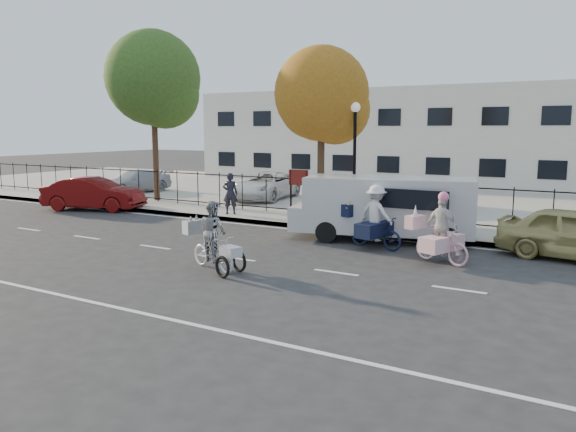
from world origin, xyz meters
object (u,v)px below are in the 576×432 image
Objects in this scene: pedestrian at (230,193)px; zebra_trike at (213,243)px; lamppost at (355,140)px; lot_car_c at (423,193)px; bull_bike at (375,223)px; red_sedan at (94,194)px; white_van at (386,206)px; lot_car_a at (135,181)px; unicorn_bike at (441,237)px; lot_car_b at (265,185)px.

zebra_trike is at bearing 97.80° from pedestrian.
lamppost is 8.42m from zebra_trike.
lot_car_c is at bearing 73.19° from lamppost.
lamppost is 5.44m from pedestrian.
bull_bike reaches higher than red_sedan.
white_van is 1.47× the size of lot_car_c.
zebra_trike reaches higher than red_sedan.
zebra_trike is at bearing -25.80° from lot_car_a.
bull_bike is at bearing -97.33° from white_van.
zebra_trike is 1.24× the size of pedestrian.
bull_bike is 1.27× the size of pedestrian.
white_van is at bearing 68.19° from unicorn_bike.
lot_car_a is at bearing 83.48° from bull_bike.
bull_bike reaches higher than lot_car_a.
pedestrian is at bearing 50.84° from zebra_trike.
unicorn_bike reaches higher than zebra_trike.
unicorn_bike is 1.17× the size of pedestrian.
zebra_trike is 1.06× the size of unicorn_bike.
bull_bike reaches higher than lot_car_b.
unicorn_bike is at bearing -45.56° from lot_car_b.
red_sedan is (-10.99, 5.76, 0.04)m from zebra_trike.
lot_car_b is (5.01, 6.09, 0.09)m from red_sedan.
zebra_trike is at bearing -92.31° from lamppost.
lamppost is 4.85m from bull_bike.
bull_bike reaches higher than zebra_trike.
lamppost is 1.00× the size of red_sedan.
lot_car_b reaches higher than lot_car_a.
zebra_trike reaches higher than lot_car_c.
bull_bike is 0.35× the size of white_van.
red_sedan is at bearing 99.40° from bull_bike.
zebra_trike is 17.33m from lot_car_a.
zebra_trike is (-0.33, -8.06, -2.43)m from lamppost.
red_sedan is at bearing -50.15° from lot_car_a.
zebra_trike is at bearing -126.99° from white_van.
pedestrian is at bearing -9.95° from lot_car_a.
lot_car_b is (-8.56, 7.38, 0.05)m from bull_bike.
pedestrian is 5.02m from lot_car_b.
lot_car_c reaches higher than lot_car_b.
zebra_trike is 5.95m from unicorn_bike.
unicorn_bike is at bearing -57.26° from white_van.
white_van is at bearing -4.77° from lot_car_a.
lot_car_c is at bearing 21.51° from bull_bike.
lamppost reaches higher than bull_bike.
pedestrian is at bearing 155.52° from white_van.
unicorn_bike is 9.98m from pedestrian.
lamppost is 1.07× the size of lot_car_a.
zebra_trike is 12.41m from red_sedan.
lot_car_a is 0.86× the size of lot_car_b.
white_van is 1.28× the size of lot_car_b.
white_van is at bearing -67.32° from lot_car_c.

